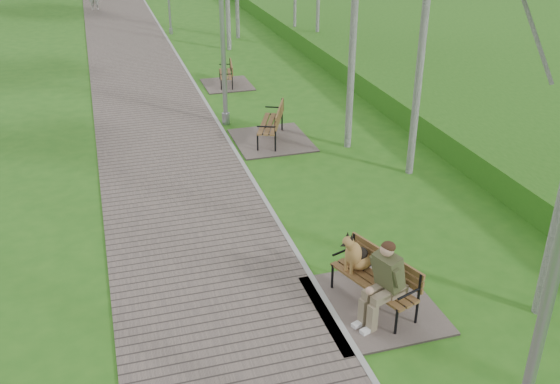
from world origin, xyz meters
The scene contains 8 objects.
walkway centered at (-1.75, 21.50, 0.02)m, with size 3.50×67.00×0.04m, color #61544E.
kerb centered at (0.00, 21.50, 0.03)m, with size 0.10×67.00×0.05m, color #999993.
embankment centered at (12.00, 20.00, 0.00)m, with size 14.00×70.00×1.60m, color #3F8020.
bench_main centered at (0.65, 4.37, 0.49)m, with size 1.98×2.19×1.72m.
bench_second centered at (1.11, 12.06, 0.23)m, with size 2.01×2.23×1.23m.
bench_third centered at (1.05, 17.51, 0.18)m, with size 1.62×1.80×1.00m.
lamp_post_near centered at (0.40, 0.39, 2.34)m, with size 0.19×0.19×5.00m.
lamp_post_second centered at (0.22, 13.73, 2.75)m, with size 0.23×0.23×5.89m.
Camera 1 is at (-3.22, -3.30, 6.43)m, focal length 40.00 mm.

